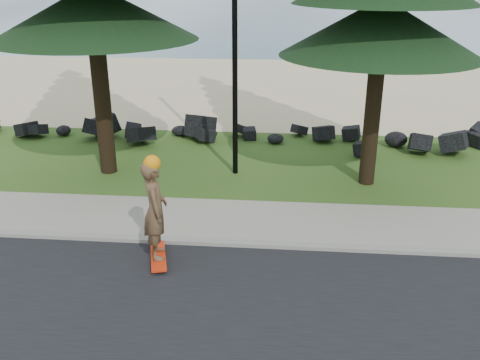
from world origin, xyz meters
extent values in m
plane|color=#36541A|center=(0.00, 0.00, 0.00)|extent=(160.00, 160.00, 0.00)
cube|color=gray|center=(0.00, -0.90, 0.05)|extent=(160.00, 0.20, 0.10)
cube|color=#9E9284|center=(0.00, 0.20, 0.04)|extent=(160.00, 2.00, 0.08)
cube|color=beige|center=(0.00, 14.50, 0.01)|extent=(160.00, 15.00, 0.01)
cube|color=#3C6073|center=(0.00, 51.00, 0.00)|extent=(160.00, 58.00, 0.01)
cylinder|color=black|center=(0.00, 3.20, 4.00)|extent=(0.14, 0.14, 8.00)
cube|color=red|center=(-1.03, -1.63, 0.11)|extent=(0.57, 1.19, 0.04)
imported|color=brown|center=(-1.03, -1.63, 1.09)|extent=(0.63, 0.80, 1.93)
sphere|color=orange|center=(-1.03, -1.63, 2.02)|extent=(0.31, 0.31, 0.31)
camera|label=1|loc=(1.34, -10.46, 5.34)|focal=40.00mm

